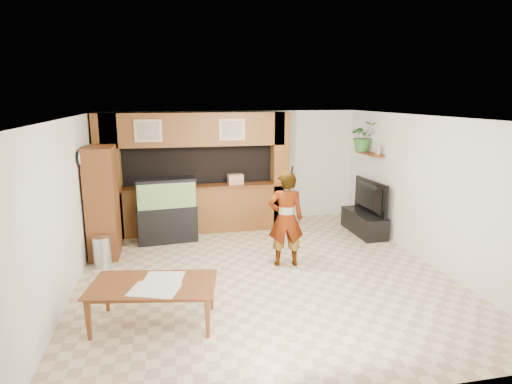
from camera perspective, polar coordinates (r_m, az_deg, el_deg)
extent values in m
plane|color=beige|center=(7.41, 0.81, -10.61)|extent=(6.50, 6.50, 0.00)
plane|color=white|center=(6.82, 0.88, 9.92)|extent=(6.50, 6.50, 0.00)
plane|color=silver|center=(10.13, -3.17, 3.37)|extent=(6.00, 0.00, 6.00)
plane|color=silver|center=(7.00, -23.89, -1.86)|extent=(0.00, 6.50, 6.50)
plane|color=silver|center=(8.18, 21.82, 0.26)|extent=(0.00, 6.50, 6.50)
cube|color=brown|center=(9.43, -7.79, -2.40)|extent=(3.80, 0.35, 1.00)
cube|color=brown|center=(9.31, -7.89, 0.70)|extent=(3.80, 0.43, 0.04)
cube|color=brown|center=(9.14, -8.12, 8.27)|extent=(3.80, 0.35, 0.70)
cube|color=brown|center=(9.32, -19.05, 1.89)|extent=(0.50, 0.35, 2.60)
cube|color=brown|center=(9.55, 3.21, 2.81)|extent=(0.35, 0.35, 2.60)
cube|color=black|center=(9.77, -8.19, 3.81)|extent=(4.20, 0.45, 0.85)
cube|color=tan|center=(8.93, -14.18, 7.92)|extent=(0.55, 0.03, 0.45)
cube|color=tan|center=(8.91, -14.19, 7.91)|extent=(0.43, 0.01, 0.35)
cube|color=tan|center=(9.02, -3.23, 8.32)|extent=(0.55, 0.03, 0.45)
cube|color=tan|center=(9.01, -3.21, 8.31)|extent=(0.43, 0.01, 0.35)
cylinder|color=black|center=(7.85, -22.59, 4.18)|extent=(0.04, 0.25, 0.25)
cylinder|color=white|center=(7.85, -22.41, 4.19)|extent=(0.01, 0.21, 0.21)
cube|color=brown|center=(9.70, 14.96, 4.95)|extent=(0.25, 0.90, 0.04)
cube|color=brown|center=(8.34, -19.79, -1.30)|extent=(0.51, 0.84, 2.05)
cylinder|color=#B2B2B7|center=(7.98, -19.83, -7.53)|extent=(0.30, 0.30, 0.55)
cube|color=black|center=(8.96, -11.74, -4.19)|extent=(1.19, 0.45, 0.74)
cube|color=#327F4B|center=(8.80, -11.92, -0.26)|extent=(1.14, 0.42, 0.52)
cube|color=black|center=(8.75, -12.00, 1.57)|extent=(1.19, 0.45, 0.06)
cube|color=black|center=(9.66, 14.18, -4.00)|extent=(0.50, 1.35, 0.45)
imported|color=black|center=(9.51, 14.37, -0.62)|extent=(0.25, 1.26, 0.72)
cube|color=tan|center=(9.39, 15.91, 5.41)|extent=(0.06, 0.16, 0.21)
imported|color=#2F6C2B|center=(9.93, 14.11, 7.22)|extent=(0.63, 0.55, 0.67)
imported|color=#927150|center=(7.46, 3.99, -3.59)|extent=(0.67, 0.50, 1.69)
cylinder|color=black|center=(7.12, 4.84, 2.98)|extent=(0.04, 0.10, 0.16)
imported|color=brown|center=(5.88, -13.48, -14.40)|extent=(1.74, 1.16, 0.56)
cube|color=silver|center=(5.60, -13.40, -12.58)|extent=(0.70, 0.60, 0.01)
cube|color=silver|center=(5.70, -12.97, -12.06)|extent=(0.62, 0.55, 0.01)
cube|color=silver|center=(5.94, -12.11, -11.01)|extent=(0.56, 0.46, 0.01)
cube|color=#AC7D5D|center=(9.37, -2.77, 1.69)|extent=(0.34, 0.24, 0.22)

